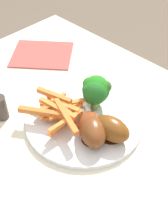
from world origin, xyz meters
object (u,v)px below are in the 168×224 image
at_px(dinner_plate, 84,120).
at_px(pepper_shaker, 0,108).
at_px(broccoli_floret_front, 95,90).
at_px(chicken_drumstick_near, 94,131).
at_px(carrot_fries_pile, 59,110).
at_px(chicken_drumstick_far, 91,125).
at_px(dining_table, 85,181).
at_px(broccoli_floret_middle, 96,88).
at_px(chicken_drumstick_extra, 110,128).
at_px(broccoli_floret_back, 96,92).

bearing_deg(dinner_plate, pepper_shaker, -140.44).
height_order(broccoli_floret_front, chicken_drumstick_near, broccoli_floret_front).
bearing_deg(dinner_plate, chicken_drumstick_near, -26.22).
xyz_separation_m(carrot_fries_pile, chicken_drumstick_far, (0.08, 0.02, -0.00)).
height_order(chicken_drumstick_near, pepper_shaker, chicken_drumstick_near).
height_order(dinner_plate, chicken_drumstick_near, chicken_drumstick_near).
distance_m(dinner_plate, chicken_drumstick_near, 0.07).
bearing_deg(dining_table, broccoli_floret_front, 123.38).
bearing_deg(pepper_shaker, dinner_plate, 39.56).
xyz_separation_m(broccoli_floret_middle, chicken_drumstick_near, (0.07, -0.09, -0.02)).
distance_m(broccoli_floret_front, pepper_shaker, 0.22).
height_order(dining_table, pepper_shaker, pepper_shaker).
height_order(broccoli_floret_middle, pepper_shaker, broccoli_floret_middle).
bearing_deg(chicken_drumstick_far, pepper_shaker, -151.24).
distance_m(broccoli_floret_middle, pepper_shaker, 0.22).
relative_size(dinner_plate, broccoli_floret_middle, 3.68).
bearing_deg(chicken_drumstick_extra, carrot_fries_pile, -161.34).
distance_m(broccoli_floret_back, chicken_drumstick_extra, 0.09).
bearing_deg(chicken_drumstick_far, broccoli_floret_front, 126.65).
relative_size(chicken_drumstick_extra, pepper_shaker, 2.25).
relative_size(broccoli_floret_front, carrot_fries_pile, 0.48).
distance_m(broccoli_floret_back, carrot_fries_pile, 0.09).
distance_m(chicken_drumstick_near, chicken_drumstick_extra, 0.03).
bearing_deg(broccoli_floret_back, chicken_drumstick_far, -54.48).
xyz_separation_m(carrot_fries_pile, chicken_drumstick_extra, (0.11, 0.04, -0.00)).
bearing_deg(carrot_fries_pile, dinner_plate, 42.54).
xyz_separation_m(chicken_drumstick_near, pepper_shaker, (-0.20, -0.09, -0.01)).
xyz_separation_m(broccoli_floret_back, chicken_drumstick_far, (0.04, -0.06, -0.03)).
xyz_separation_m(dining_table, broccoli_floret_back, (-0.06, 0.09, 0.18)).
bearing_deg(carrot_fries_pile, chicken_drumstick_near, 5.51).
bearing_deg(chicken_drumstick_far, carrot_fries_pile, -167.01).
xyz_separation_m(chicken_drumstick_near, chicken_drumstick_extra, (0.02, 0.03, -0.00)).
relative_size(broccoli_floret_back, carrot_fries_pile, 0.47).
bearing_deg(dining_table, pepper_shaker, -161.69).
relative_size(chicken_drumstick_near, chicken_drumstick_extra, 0.97).
height_order(broccoli_floret_front, carrot_fries_pile, broccoli_floret_front).
bearing_deg(dining_table, chicken_drumstick_near, 87.08).
height_order(dining_table, broccoli_floret_back, broccoli_floret_back).
bearing_deg(chicken_drumstick_near, pepper_shaker, -155.52).
bearing_deg(chicken_drumstick_near, broccoli_floret_back, 131.54).
xyz_separation_m(broccoli_floret_back, carrot_fries_pile, (-0.04, -0.08, -0.02)).
bearing_deg(chicken_drumstick_far, chicken_drumstick_near, -26.05).
bearing_deg(broccoli_floret_back, chicken_drumstick_extra, -27.03).
distance_m(dining_table, pepper_shaker, 0.26).
height_order(dinner_plate, broccoli_floret_back, broccoli_floret_back).
bearing_deg(carrot_fries_pile, chicken_drumstick_far, 12.99).
height_order(carrot_fries_pile, chicken_drumstick_near, chicken_drumstick_near).
relative_size(dining_table, broccoli_floret_back, 12.84).
distance_m(dining_table, dinner_plate, 0.15).
relative_size(carrot_fries_pile, pepper_shaker, 2.74).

